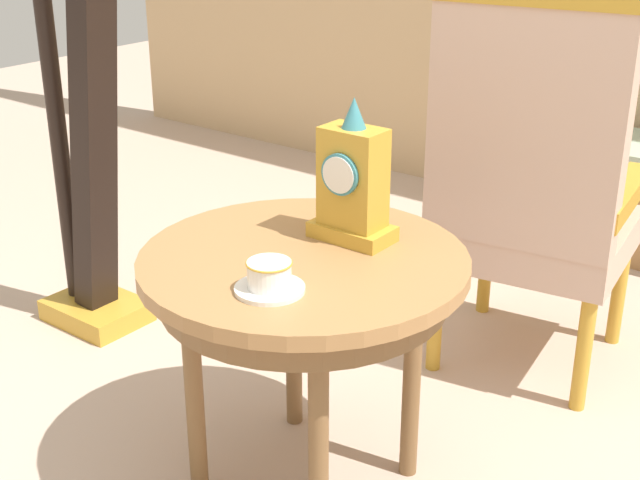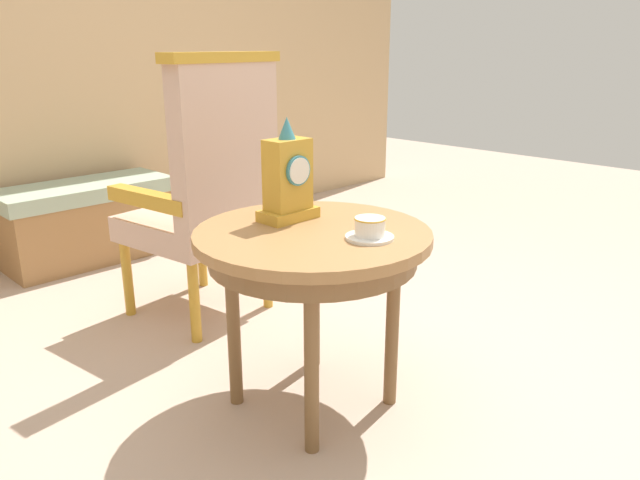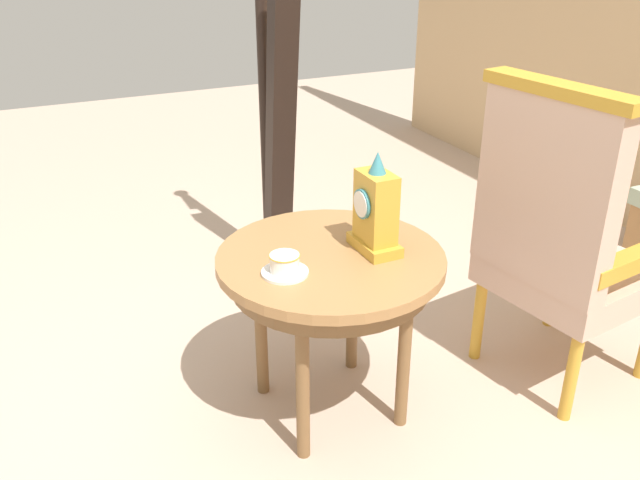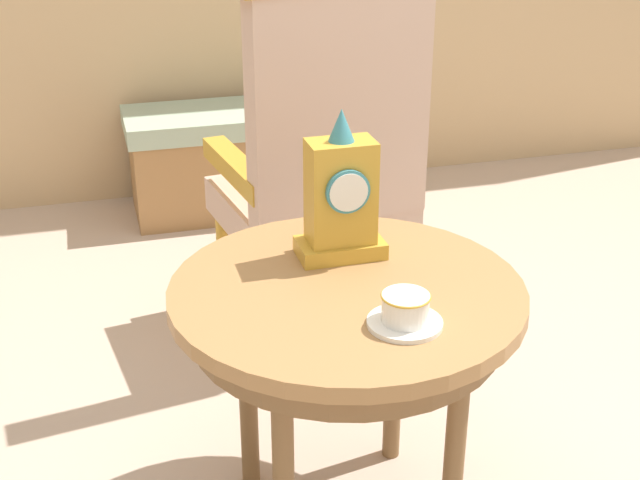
{
  "view_description": "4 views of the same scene",
  "coord_description": "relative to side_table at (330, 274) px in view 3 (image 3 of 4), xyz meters",
  "views": [
    {
      "loc": [
        1.07,
        -1.4,
        1.41
      ],
      "look_at": [
        -0.08,
        0.09,
        0.62
      ],
      "focal_mm": 49.59,
      "sensor_mm": 36.0,
      "label": 1
    },
    {
      "loc": [
        -1.33,
        -1.3,
        1.16
      ],
      "look_at": [
        -0.04,
        -0.0,
        0.58
      ],
      "focal_mm": 34.26,
      "sensor_mm": 36.0,
      "label": 2
    },
    {
      "loc": [
        1.71,
        -0.86,
        1.61
      ],
      "look_at": [
        -0.12,
        0.0,
        0.64
      ],
      "focal_mm": 38.37,
      "sensor_mm": 36.0,
      "label": 3
    },
    {
      "loc": [
        -0.54,
        -1.52,
        1.46
      ],
      "look_at": [
        -0.08,
        0.13,
        0.66
      ],
      "focal_mm": 48.89,
      "sensor_mm": 36.0,
      "label": 4
    }
  ],
  "objects": [
    {
      "name": "armchair",
      "position": [
        0.17,
        0.81,
        0.05
      ],
      "size": [
        0.61,
        0.6,
        1.14
      ],
      "color": "#CCA893",
      "rests_on": "ground"
    },
    {
      "name": "harp",
      "position": [
        -1.05,
        0.24,
        0.19
      ],
      "size": [
        0.4,
        0.24,
        1.8
      ],
      "color": "gold",
      "rests_on": "ground"
    },
    {
      "name": "teacup_left",
      "position": [
        0.06,
        -0.18,
        0.1
      ],
      "size": [
        0.15,
        0.15,
        0.07
      ],
      "color": "white",
      "rests_on": "side_table"
    },
    {
      "name": "ground_plane",
      "position": [
        0.06,
        -0.01,
        -0.54
      ],
      "size": [
        10.0,
        10.0,
        0.0
      ],
      "primitive_type": "plane",
      "color": "#BCA38E"
    },
    {
      "name": "mantel_clock",
      "position": [
        0.03,
        0.14,
        0.21
      ],
      "size": [
        0.19,
        0.11,
        0.34
      ],
      "color": "gold",
      "rests_on": "side_table"
    },
    {
      "name": "side_table",
      "position": [
        0.0,
        0.0,
        0.0
      ],
      "size": [
        0.75,
        0.75,
        0.61
      ],
      "color": "#9E7042",
      "rests_on": "ground"
    }
  ]
}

